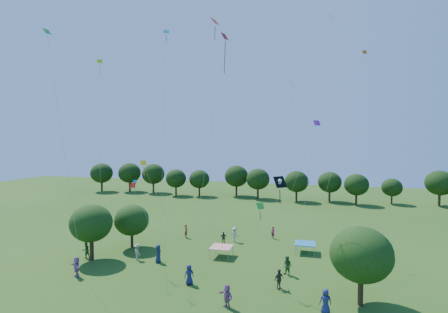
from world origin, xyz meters
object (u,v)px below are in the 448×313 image
near_tree_west (91,223)px  tent_red_stripe (221,247)px  tent_blue (305,243)px  pirate_kite (280,184)px  near_tree_east (361,255)px  red_high_kite (220,74)px  near_tree_north (132,220)px

near_tree_west → tent_red_stripe: (12.78, 4.42, -2.83)m
near_tree_west → tent_blue: size_ratio=2.65×
tent_red_stripe → pirate_kite: size_ratio=0.27×
near_tree_east → tent_blue: 12.50m
near_tree_west → red_high_kite: red_high_kite is taller
near_tree_west → near_tree_north: bearing=67.7°
near_tree_north → near_tree_east: 25.22m
near_tree_west → red_high_kite: 20.10m
near_tree_east → tent_blue: bearing=111.6°
tent_red_stripe → red_high_kite: size_ratio=0.10×
near_tree_north → red_high_kite: bearing=-15.5°
tent_blue → near_tree_east: bearing=-68.4°
tent_blue → pirate_kite: bearing=-99.4°
near_tree_east → red_high_kite: size_ratio=0.28×
near_tree_north → tent_red_stripe: bearing=-1.7°
pirate_kite → red_high_kite: (-6.21, 4.08, 9.77)m
pirate_kite → red_high_kite: 12.28m
tent_red_stripe → pirate_kite: bearing=-45.4°
near_tree_west → near_tree_east: near_tree_east is taller
tent_red_stripe → red_high_kite: 17.96m
near_tree_east → tent_red_stripe: near_tree_east is taller
tent_red_stripe → tent_blue: bearing=23.0°
near_tree_east → tent_blue: (-4.48, 11.31, -2.88)m
near_tree_east → pirate_kite: 8.08m
red_high_kite → pirate_kite: bearing=-33.3°
near_tree_east → red_high_kite: (-12.45, 4.81, 14.85)m
near_tree_west → near_tree_north: size_ratio=1.16×
near_tree_east → pirate_kite: size_ratio=0.73×
near_tree_east → pirate_kite: pirate_kite is taller
near_tree_east → tent_red_stripe: (-13.08, 7.67, -2.88)m
near_tree_north → tent_blue: 19.83m
tent_blue → pirate_kite: pirate_kite is taller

